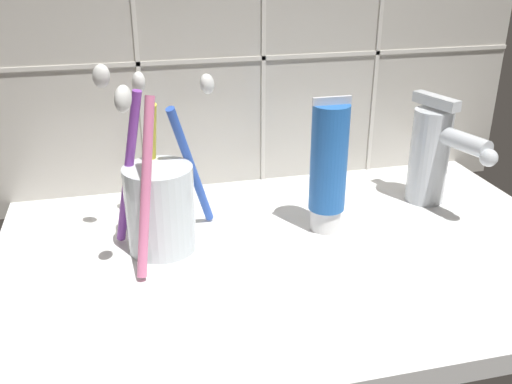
% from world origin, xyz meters
% --- Properties ---
extents(sink_counter, '(0.59, 0.38, 0.02)m').
position_xyz_m(sink_counter, '(0.00, 0.00, 0.01)').
color(sink_counter, white).
rests_on(sink_counter, ground).
extents(tile_wall_backsplash, '(0.69, 0.02, 0.47)m').
position_xyz_m(tile_wall_backsplash, '(0.00, 0.19, 0.23)').
color(tile_wall_backsplash, '#B7B2A8').
rests_on(tile_wall_backsplash, ground).
extents(toothbrush_cup, '(0.13, 0.14, 0.18)m').
position_xyz_m(toothbrush_cup, '(-0.13, 0.04, 0.07)').
color(toothbrush_cup, silver).
rests_on(toothbrush_cup, sink_counter).
extents(toothpaste_tube, '(0.04, 0.04, 0.15)m').
position_xyz_m(toothpaste_tube, '(0.05, 0.04, 0.09)').
color(toothpaste_tube, white).
rests_on(toothpaste_tube, sink_counter).
extents(sink_faucet, '(0.05, 0.11, 0.13)m').
position_xyz_m(sink_faucet, '(0.19, 0.07, 0.08)').
color(sink_faucet, silver).
rests_on(sink_faucet, sink_counter).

